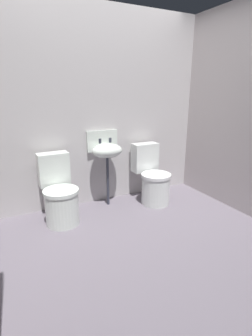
# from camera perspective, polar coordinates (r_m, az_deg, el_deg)

# --- Properties ---
(ground_plane) EXTENTS (3.37, 2.63, 0.08)m
(ground_plane) POSITION_cam_1_polar(r_m,az_deg,el_deg) (2.81, 2.63, -16.12)
(ground_plane) COLOR slate
(wall_back) EXTENTS (3.37, 0.10, 2.50)m
(wall_back) POSITION_cam_1_polar(r_m,az_deg,el_deg) (3.43, -6.75, 12.73)
(wall_back) COLOR beige
(wall_back) RESTS_ON ground
(wall_right) EXTENTS (0.10, 2.43, 2.50)m
(wall_right) POSITION_cam_1_polar(r_m,az_deg,el_deg) (3.45, 25.42, 11.28)
(wall_right) COLOR beige
(wall_right) RESTS_ON ground
(toilet_left) EXTENTS (0.41, 0.60, 0.78)m
(toilet_left) POSITION_cam_1_polar(r_m,az_deg,el_deg) (3.10, -14.57, -5.85)
(toilet_left) COLOR white
(toilet_left) RESTS_ON ground
(toilet_right) EXTENTS (0.40, 0.59, 0.78)m
(toilet_right) POSITION_cam_1_polar(r_m,az_deg,el_deg) (3.54, 5.87, -2.45)
(toilet_right) COLOR white
(toilet_right) RESTS_ON ground
(sink) EXTENTS (0.42, 0.35, 0.99)m
(sink) POSITION_cam_1_polar(r_m,az_deg,el_deg) (3.32, -4.41, 4.05)
(sink) COLOR #313340
(sink) RESTS_ON ground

